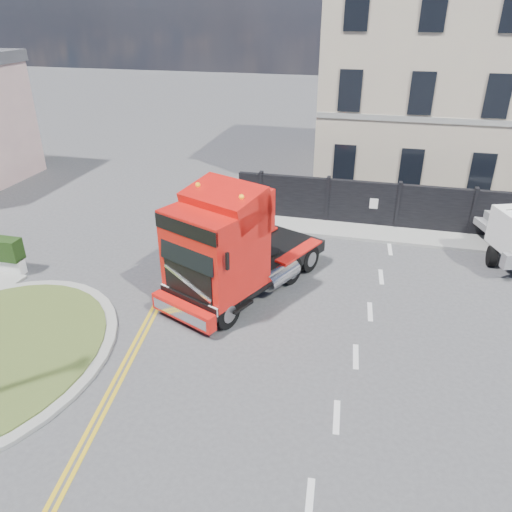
# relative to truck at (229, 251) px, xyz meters

# --- Properties ---
(ground) EXTENTS (120.00, 120.00, 0.00)m
(ground) POSITION_rel_truck_xyz_m (1.34, -1.79, -1.71)
(ground) COLOR #424244
(ground) RESTS_ON ground
(hoarding_fence) EXTENTS (18.80, 0.25, 2.00)m
(hoarding_fence) POSITION_rel_truck_xyz_m (7.89, 7.21, -0.71)
(hoarding_fence) COLOR black
(hoarding_fence) RESTS_ON ground
(georgian_building) EXTENTS (12.30, 10.30, 12.80)m
(georgian_building) POSITION_rel_truck_xyz_m (7.34, 14.71, 4.06)
(georgian_building) COLOR #B7A591
(georgian_building) RESTS_ON ground
(pavement_far) EXTENTS (20.00, 1.60, 0.12)m
(pavement_far) POSITION_rel_truck_xyz_m (7.34, 6.31, -1.65)
(pavement_far) COLOR gray
(pavement_far) RESTS_ON ground
(truck) EXTENTS (4.75, 6.77, 3.81)m
(truck) POSITION_rel_truck_xyz_m (0.00, 0.00, 0.00)
(truck) COLOR black
(truck) RESTS_ON ground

